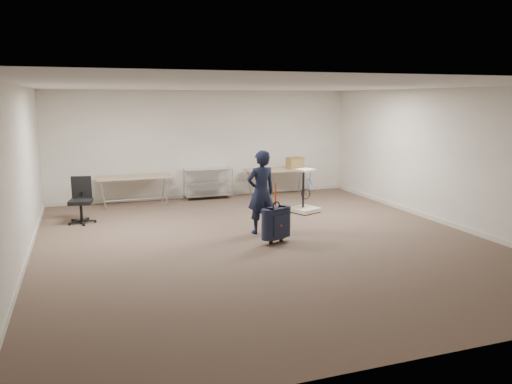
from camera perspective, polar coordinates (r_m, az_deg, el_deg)
name	(u,v)px	position (r m, az deg, el deg)	size (l,w,h in m)	color
ground	(263,241)	(9.23, 0.80, -5.62)	(9.00, 9.00, 0.00)	#49382C
room_shell	(240,221)	(10.49, -1.79, -3.36)	(8.00, 9.00, 9.00)	beige
folding_table_left	(134,178)	(12.48, -13.77, 1.54)	(1.80, 0.75, 0.73)	#A28263
folding_table_right	(279,171)	(13.37, 2.66, 2.42)	(1.80, 0.75, 0.73)	#A28263
wire_shelf	(208,182)	(13.07, -5.52, 1.14)	(1.22, 0.47, 0.80)	silver
person	(261,192)	(9.61, 0.58, 0.00)	(0.59, 0.39, 1.62)	black
suitcase	(276,223)	(9.01, 2.31, -3.56)	(0.46, 0.37, 1.11)	black
office_chair	(81,209)	(11.13, -19.33, -1.85)	(0.59, 0.59, 0.97)	black
equipment_cart	(305,201)	(11.52, 5.60, -1.03)	(0.71, 0.71, 1.01)	beige
cardboard_box	(295,163)	(13.46, 4.47, 3.33)	(0.41, 0.30, 0.30)	olive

